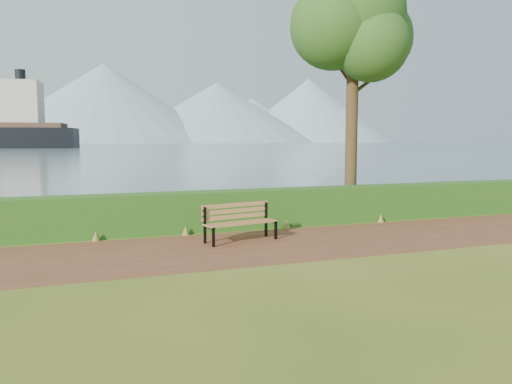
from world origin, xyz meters
name	(u,v)px	position (x,y,z in m)	size (l,w,h in m)	color
ground	(256,249)	(0.00, 0.00, 0.00)	(140.00, 140.00, 0.00)	#3E5719
path	(252,246)	(0.00, 0.30, 0.01)	(40.00, 3.40, 0.01)	#512D1C
hedge	(223,210)	(0.00, 2.60, 0.50)	(32.00, 0.85, 1.00)	#214D16
water	(82,144)	(0.00, 260.00, 0.01)	(700.00, 510.00, 0.00)	slate
mountains	(66,107)	(-9.17, 406.05, 27.70)	(585.00, 190.00, 70.00)	#809AAA
bench	(239,219)	(-0.07, 0.96, 0.50)	(1.81, 0.85, 0.88)	black
tree	(354,23)	(4.36, 3.51, 5.80)	(4.03, 3.33, 7.80)	#352315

